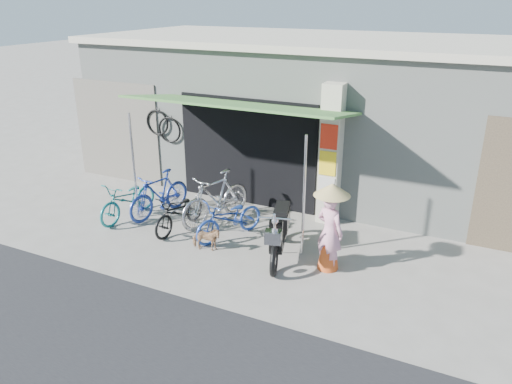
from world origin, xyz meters
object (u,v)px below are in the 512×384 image
at_px(moped, 279,231).
at_px(nun, 330,227).
at_px(bike_teal, 128,199).
at_px(street_dog, 206,239).
at_px(bike_black, 180,212).
at_px(bike_blue, 159,194).
at_px(bike_navy, 230,219).
at_px(bike_silver, 216,198).

height_order(moped, nun, nun).
relative_size(bike_teal, street_dog, 2.89).
relative_size(bike_black, moped, 0.80).
xyz_separation_m(bike_blue, moped, (3.14, -0.54, -0.00)).
relative_size(bike_black, nun, 0.94).
bearing_deg(moped, bike_navy, 152.16).
bearing_deg(bike_navy, bike_black, -149.16).
height_order(bike_blue, bike_navy, bike_blue).
bearing_deg(bike_black, nun, 1.52).
xyz_separation_m(bike_black, bike_silver, (0.49, 0.66, 0.17)).
height_order(bike_teal, bike_black, bike_teal).
height_order(bike_silver, bike_navy, bike_silver).
xyz_separation_m(bike_teal, bike_blue, (0.53, 0.42, 0.07)).
relative_size(bike_silver, moped, 0.99).
bearing_deg(bike_teal, bike_black, 2.96).
bearing_deg(nun, bike_black, 16.59).
bearing_deg(bike_teal, nun, 1.41).
height_order(bike_teal, bike_navy, bike_teal).
distance_m(moped, nun, 1.04).
bearing_deg(nun, moped, 15.98).
bearing_deg(bike_navy, bike_blue, -164.83).
bearing_deg(bike_silver, nun, 1.01).
xyz_separation_m(moped, nun, (0.99, -0.06, 0.32)).
relative_size(bike_black, street_dog, 2.65).
bearing_deg(bike_silver, moped, -5.43).
bearing_deg(bike_silver, bike_black, -109.21).
bearing_deg(street_dog, bike_silver, 5.58).
bearing_deg(moped, street_dog, -178.28).
distance_m(bike_silver, moped, 1.98).
relative_size(street_dog, moped, 0.30).
height_order(bike_blue, street_dog, bike_blue).
distance_m(bike_blue, moped, 3.19).
distance_m(bike_blue, nun, 4.19).
height_order(bike_blue, nun, nun).
distance_m(bike_blue, bike_silver, 1.35).
height_order(bike_black, bike_navy, bike_navy).
height_order(bike_silver, street_dog, bike_silver).
relative_size(bike_blue, bike_navy, 1.05).
xyz_separation_m(bike_black, nun, (3.30, -0.17, 0.42)).
relative_size(bike_silver, bike_navy, 1.17).
bearing_deg(street_dog, moped, -87.75).
distance_m(bike_navy, moped, 1.22).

